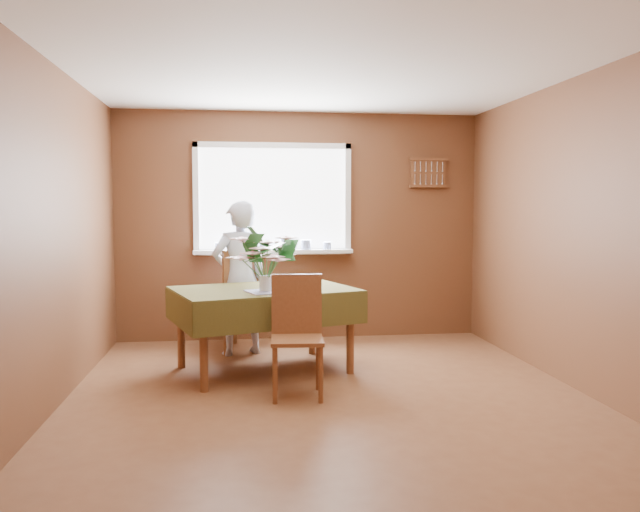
{
  "coord_description": "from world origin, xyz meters",
  "views": [
    {
      "loc": [
        -0.68,
        -4.63,
        1.46
      ],
      "look_at": [
        0.0,
        0.55,
        1.05
      ],
      "focal_mm": 35.0,
      "sensor_mm": 36.0,
      "label": 1
    }
  ],
  "objects": [
    {
      "name": "wall_left",
      "position": [
        -2.0,
        0.0,
        1.25
      ],
      "size": [
        0.0,
        4.5,
        4.5
      ],
      "primitive_type": "plane",
      "rotation": [
        1.57,
        0.0,
        1.57
      ],
      "color": "brown",
      "rests_on": "floor"
    },
    {
      "name": "wall_back",
      "position": [
        0.0,
        2.25,
        1.25
      ],
      "size": [
        4.0,
        0.0,
        4.0
      ],
      "primitive_type": "plane",
      "rotation": [
        1.57,
        0.0,
        0.0
      ],
      "color": "brown",
      "rests_on": "floor"
    },
    {
      "name": "chair_far",
      "position": [
        -0.72,
        1.7,
        0.56
      ],
      "size": [
        0.62,
        0.62,
        1.04
      ],
      "rotation": [
        0.0,
        0.0,
        3.76
      ],
      "color": "brown",
      "rests_on": "floor"
    },
    {
      "name": "floor",
      "position": [
        0.0,
        0.0,
        0.0
      ],
      "size": [
        4.5,
        4.5,
        0.0
      ],
      "primitive_type": "plane",
      "color": "brown",
      "rests_on": "ground"
    },
    {
      "name": "side_plate",
      "position": [
        -0.1,
        1.12,
        0.75
      ],
      "size": [
        0.3,
        0.3,
        0.01
      ],
      "primitive_type": "cylinder",
      "rotation": [
        0.0,
        0.0,
        0.38
      ],
      "color": "white",
      "rests_on": "dining_table"
    },
    {
      "name": "wall_front",
      "position": [
        0.0,
        -2.25,
        1.25
      ],
      "size": [
        4.0,
        0.0,
        4.0
      ],
      "primitive_type": "plane",
      "rotation": [
        -1.57,
        0.0,
        0.0
      ],
      "color": "brown",
      "rests_on": "floor"
    },
    {
      "name": "chair_near",
      "position": [
        -0.23,
        0.15,
        0.51
      ],
      "size": [
        0.43,
        0.43,
        0.93
      ],
      "rotation": [
        0.0,
        0.0,
        -0.07
      ],
      "color": "brown",
      "rests_on": "floor"
    },
    {
      "name": "window_assembly",
      "position": [
        -0.3,
        2.2,
        1.35
      ],
      "size": [
        1.72,
        0.2,
        1.22
      ],
      "color": "white",
      "rests_on": "wall_back"
    },
    {
      "name": "seated_woman",
      "position": [
        -0.67,
        1.55,
        0.76
      ],
      "size": [
        0.64,
        0.52,
        1.52
      ],
      "primitive_type": "imported",
      "rotation": [
        0.0,
        0.0,
        3.46
      ],
      "color": "white",
      "rests_on": "floor"
    },
    {
      "name": "ceiling",
      "position": [
        0.0,
        0.0,
        2.5
      ],
      "size": [
        4.5,
        4.5,
        0.0
      ],
      "primitive_type": "plane",
      "rotation": [
        3.14,
        0.0,
        0.0
      ],
      "color": "white",
      "rests_on": "wall_back"
    },
    {
      "name": "table_knife",
      "position": [
        -0.22,
        0.75,
        0.75
      ],
      "size": [
        0.06,
        0.22,
        0.0
      ],
      "primitive_type": "cube",
      "rotation": [
        0.0,
        0.0,
        0.18
      ],
      "color": "silver",
      "rests_on": "dining_table"
    },
    {
      "name": "spoon_rack",
      "position": [
        1.45,
        2.22,
        1.85
      ],
      "size": [
        0.44,
        0.05,
        0.33
      ],
      "color": "brown",
      "rests_on": "wall_back"
    },
    {
      "name": "flower_bouquet",
      "position": [
        -0.45,
        0.66,
        1.05
      ],
      "size": [
        0.55,
        0.55,
        0.47
      ],
      "rotation": [
        0.0,
        0.0,
        0.01
      ],
      "color": "white",
      "rests_on": "dining_table"
    },
    {
      "name": "dining_table",
      "position": [
        -0.46,
        0.88,
        0.65
      ],
      "size": [
        1.77,
        1.45,
        0.75
      ],
      "rotation": [
        0.0,
        0.0,
        0.3
      ],
      "color": "brown",
      "rests_on": "floor"
    },
    {
      "name": "wall_right",
      "position": [
        2.0,
        0.0,
        1.25
      ],
      "size": [
        0.0,
        4.5,
        4.5
      ],
      "primitive_type": "plane",
      "rotation": [
        1.57,
        0.0,
        -1.57
      ],
      "color": "brown",
      "rests_on": "floor"
    }
  ]
}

